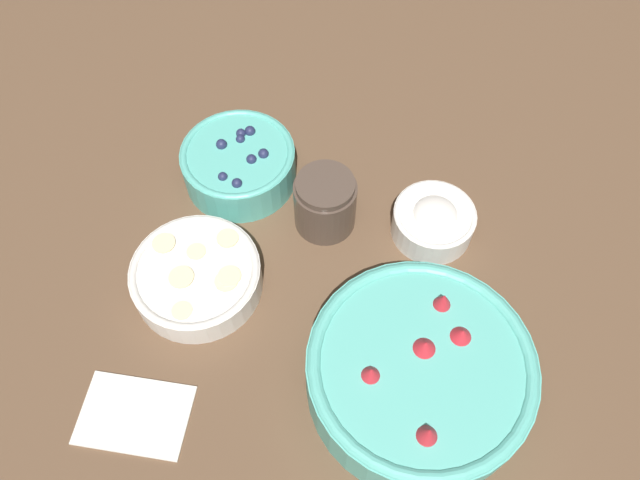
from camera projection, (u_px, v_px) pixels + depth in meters
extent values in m
plane|color=brown|center=(328.00, 273.00, 0.85)|extent=(4.00, 4.00, 0.00)
cylinder|color=#56B7A8|center=(418.00, 374.00, 0.73)|extent=(0.26, 0.26, 0.07)
torus|color=#56B7A8|center=(422.00, 365.00, 0.71)|extent=(0.26, 0.26, 0.02)
cylinder|color=red|center=(421.00, 368.00, 0.71)|extent=(0.21, 0.21, 0.02)
cone|color=red|center=(428.00, 434.00, 0.65)|extent=(0.03, 0.03, 0.03)
cone|color=red|center=(461.00, 334.00, 0.71)|extent=(0.03, 0.03, 0.02)
cone|color=red|center=(425.00, 346.00, 0.71)|extent=(0.05, 0.05, 0.02)
cone|color=red|center=(443.00, 301.00, 0.73)|extent=(0.04, 0.04, 0.03)
cone|color=red|center=(368.00, 374.00, 0.69)|extent=(0.03, 0.03, 0.02)
cylinder|color=#56B7A8|center=(239.00, 165.00, 0.91)|extent=(0.16, 0.16, 0.06)
torus|color=#56B7A8|center=(237.00, 154.00, 0.88)|extent=(0.16, 0.16, 0.01)
cylinder|color=#23284C|center=(238.00, 158.00, 0.89)|extent=(0.13, 0.13, 0.02)
sphere|color=#23284C|center=(223.00, 177.00, 0.86)|extent=(0.01, 0.01, 0.01)
sphere|color=#23284C|center=(263.00, 154.00, 0.88)|extent=(0.02, 0.02, 0.02)
sphere|color=#23284C|center=(237.00, 183.00, 0.85)|extent=(0.01, 0.01, 0.01)
sphere|color=#23284C|center=(250.00, 131.00, 0.90)|extent=(0.02, 0.02, 0.02)
sphere|color=#23284C|center=(241.00, 133.00, 0.90)|extent=(0.01, 0.01, 0.01)
sphere|color=#23284C|center=(222.00, 144.00, 0.89)|extent=(0.02, 0.02, 0.02)
sphere|color=#23284C|center=(251.00, 159.00, 0.87)|extent=(0.01, 0.01, 0.01)
sphere|color=#23284C|center=(240.00, 139.00, 0.89)|extent=(0.01, 0.01, 0.01)
cylinder|color=silver|center=(197.00, 278.00, 0.82)|extent=(0.17, 0.17, 0.04)
torus|color=silver|center=(195.00, 271.00, 0.80)|extent=(0.17, 0.17, 0.01)
cylinder|color=beige|center=(196.00, 273.00, 0.81)|extent=(0.14, 0.14, 0.01)
cylinder|color=beige|center=(182.00, 278.00, 0.79)|extent=(0.03, 0.03, 0.01)
cylinder|color=beige|center=(229.00, 277.00, 0.79)|extent=(0.03, 0.03, 0.01)
cylinder|color=beige|center=(228.00, 239.00, 0.82)|extent=(0.03, 0.03, 0.01)
cylinder|color=beige|center=(164.00, 244.00, 0.82)|extent=(0.03, 0.03, 0.01)
cylinder|color=beige|center=(182.00, 311.00, 0.77)|extent=(0.03, 0.03, 0.00)
cylinder|color=beige|center=(196.00, 252.00, 0.81)|extent=(0.03, 0.03, 0.00)
cylinder|color=beige|center=(227.00, 284.00, 0.79)|extent=(0.03, 0.03, 0.01)
cylinder|color=white|center=(433.00, 222.00, 0.86)|extent=(0.11, 0.11, 0.04)
torus|color=white|center=(435.00, 214.00, 0.85)|extent=(0.11, 0.11, 0.01)
cylinder|color=white|center=(434.00, 217.00, 0.85)|extent=(0.09, 0.09, 0.01)
ellipsoid|color=white|center=(435.00, 214.00, 0.85)|extent=(0.06, 0.06, 0.03)
cylinder|color=#4C3D33|center=(325.00, 205.00, 0.86)|extent=(0.09, 0.09, 0.08)
cylinder|color=#472819|center=(325.00, 207.00, 0.86)|extent=(0.07, 0.07, 0.06)
cylinder|color=#4C3D33|center=(325.00, 185.00, 0.82)|extent=(0.08, 0.08, 0.01)
cube|color=silver|center=(134.00, 415.00, 0.74)|extent=(0.16, 0.14, 0.01)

